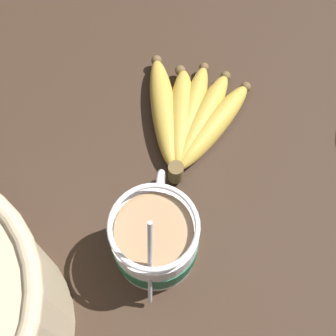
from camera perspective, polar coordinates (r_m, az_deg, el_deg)
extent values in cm
cube|color=#332319|center=(62.63, 0.85, -2.57)|extent=(123.29, 123.29, 2.70)
cylinder|color=silver|center=(54.47, -1.60, -8.91)|extent=(9.85, 9.85, 8.26)
cylinder|color=#195638|center=(55.20, -1.58, -9.13)|extent=(10.05, 10.05, 3.37)
torus|color=silver|center=(55.77, -1.02, -2.97)|extent=(5.52, 0.90, 5.52)
cylinder|color=#997551|center=(50.43, -1.73, -7.53)|extent=(8.65, 8.65, 0.40)
torus|color=silver|center=(49.23, -1.77, -7.07)|extent=(9.85, 9.85, 0.60)
cylinder|color=#B2B2B7|center=(49.13, -2.21, -11.84)|extent=(5.00, 0.50, 14.34)
ellipsoid|color=#B2B2B7|center=(56.55, -1.71, -11.34)|extent=(3.00, 2.00, 0.80)
cylinder|color=brown|center=(59.36, 0.69, -0.49)|extent=(2.00, 2.00, 3.00)
ellipsoid|color=#B79338|center=(63.86, 5.56, 5.08)|extent=(15.45, 11.27, 3.24)
sphere|color=brown|center=(67.99, 9.46, 9.72)|extent=(1.46, 1.46, 1.46)
ellipsoid|color=#B79338|center=(64.25, 4.22, 5.84)|extent=(16.42, 8.81, 3.24)
sphere|color=brown|center=(68.69, 7.03, 11.05)|extent=(1.46, 1.46, 1.46)
ellipsoid|color=#B79338|center=(64.61, 2.76, 6.45)|extent=(17.03, 5.92, 3.16)
sphere|color=brown|center=(69.37, 4.41, 12.11)|extent=(1.42, 1.42, 1.42)
ellipsoid|color=#B79338|center=(64.29, 1.14, 6.29)|extent=(15.64, 3.78, 3.40)
sphere|color=brown|center=(68.72, 1.51, 11.79)|extent=(1.53, 1.53, 1.53)
ellipsoid|color=#B79338|center=(64.73, -0.49, 6.96)|extent=(17.79, 7.13, 3.44)
sphere|color=brown|center=(69.79, -1.41, 12.96)|extent=(1.55, 1.55, 1.55)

